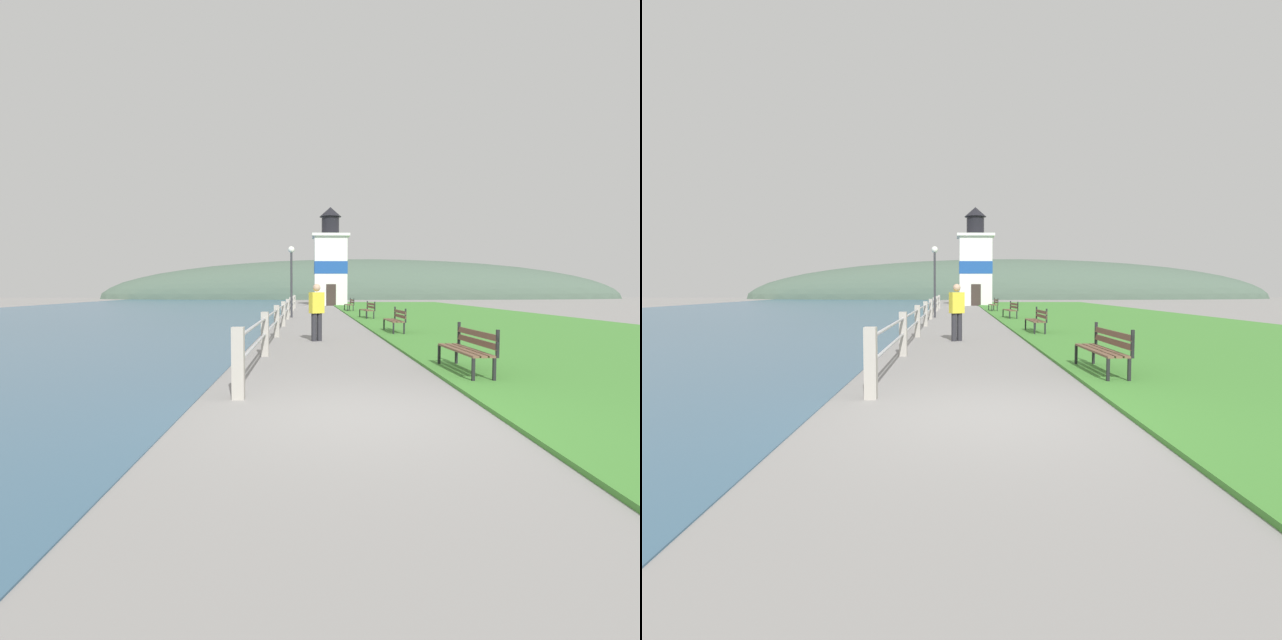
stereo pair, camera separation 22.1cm
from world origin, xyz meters
The scene contains 12 objects.
ground_plane centered at (0.00, 0.00, 0.00)m, with size 160.00×160.00×0.00m, color gray.
grass_verge centered at (7.78, 19.93, 0.03)m, with size 12.00×59.78×0.06m.
water_strip centered at (-14.28, 19.93, 0.01)m, with size 24.00×95.65×0.01m.
seawall_railing centered at (-1.68, 17.44, 0.62)m, with size 0.18×33.05×1.08m.
park_bench_near centered at (2.44, 3.03, 0.54)m, with size 0.55×2.00×0.94m.
park_bench_midway centered at (2.58, 11.67, 0.54)m, with size 0.52×1.90×0.94m.
park_bench_far centered at (2.61, 20.20, 0.54)m, with size 0.65×1.88×0.94m.
park_bench_by_lighthouse centered at (2.38, 28.82, 0.54)m, with size 0.58×1.82×0.94m.
lighthouse centered at (1.56, 41.31, 3.90)m, with size 3.49×3.49×9.29m.
person_strolling centered at (-0.36, 9.11, 0.96)m, with size 0.49×0.42×1.78m.
lamp_post centered at (-1.53, 21.52, 2.74)m, with size 0.36×0.36×3.96m.
distant_hillside centered at (8.00, 69.85, 0.00)m, with size 80.00×16.00×12.00m.
Camera 1 is at (-0.65, -6.36, 1.66)m, focal length 28.00 mm.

